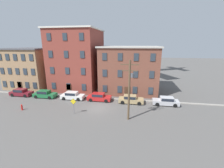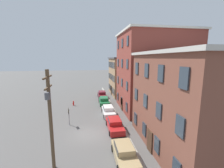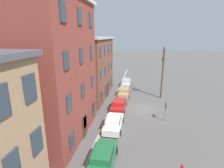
{
  "view_description": "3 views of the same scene",
  "coord_description": "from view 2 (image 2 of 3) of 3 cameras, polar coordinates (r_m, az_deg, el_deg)",
  "views": [
    {
      "loc": [
        6.19,
        -22.29,
        10.33
      ],
      "look_at": [
        1.65,
        4.19,
        3.11
      ],
      "focal_mm": 24.0,
      "sensor_mm": 36.0,
      "label": 1
    },
    {
      "loc": [
        17.23,
        0.02,
        9.19
      ],
      "look_at": [
        1.16,
        2.69,
        6.37
      ],
      "focal_mm": 24.0,
      "sensor_mm": 36.0,
      "label": 2
    },
    {
      "loc": [
        -23.32,
        0.56,
        10.11
      ],
      "look_at": [
        0.96,
        4.58,
        3.23
      ],
      "focal_mm": 28.0,
      "sensor_mm": 36.0,
      "label": 3
    }
  ],
  "objects": [
    {
      "name": "fire_hydrant",
      "position": [
        30.51,
        -14.47,
        -7.08
      ],
      "size": [
        0.24,
        0.34,
        0.96
      ],
      "color": "red",
      "rests_on": "ground_plane"
    },
    {
      "name": "car_maroon",
      "position": [
        35.57,
        -3.82,
        -3.93
      ],
      "size": [
        4.4,
        1.92,
        1.43
      ],
      "color": "maroon",
      "rests_on": "ground_plane"
    },
    {
      "name": "car_tan",
      "position": [
        15.0,
        4.76,
        -24.45
      ],
      "size": [
        4.4,
        1.92,
        1.43
      ],
      "color": "tan",
      "rests_on": "ground_plane"
    },
    {
      "name": "car_green",
      "position": [
        30.36,
        -3.06,
        -6.34
      ],
      "size": [
        4.4,
        1.92,
        1.43
      ],
      "color": "#1E6638",
      "rests_on": "ground_plane"
    },
    {
      "name": "utility_pole",
      "position": [
        13.13,
        -22.52,
        -10.91
      ],
      "size": [
        2.4,
        0.44,
        8.36
      ],
      "color": "brown",
      "rests_on": "ground_plane"
    },
    {
      "name": "apartment_midblock",
      "position": [
        27.87,
        15.65,
        4.59
      ],
      "size": [
        10.62,
        12.1,
        13.62
      ],
      "color": "brown",
      "rests_on": "ground_plane"
    },
    {
      "name": "caution_sign",
      "position": [
        21.82,
        -16.14,
        -10.78
      ],
      "size": [
        0.98,
        0.08,
        2.48
      ],
      "color": "slate",
      "rests_on": "ground_plane"
    },
    {
      "name": "ground_plane",
      "position": [
        19.53,
        -8.83,
        -18.37
      ],
      "size": [
        200.0,
        200.0,
        0.0
      ],
      "primitive_type": "plane",
      "color": "#565451"
    },
    {
      "name": "kerb_strip",
      "position": [
        20.0,
        4.79,
        -17.31
      ],
      "size": [
        56.0,
        0.36,
        0.16
      ],
      "primitive_type": "cube",
      "color": "#9E998E",
      "rests_on": "ground_plane"
    },
    {
      "name": "car_white",
      "position": [
        24.88,
        -1.42,
        -10.02
      ],
      "size": [
        4.4,
        1.92,
        1.43
      ],
      "color": "silver",
      "rests_on": "ground_plane"
    },
    {
      "name": "car_red",
      "position": [
        20.09,
        1.03,
        -15.03
      ],
      "size": [
        4.4,
        1.92,
        1.43
      ],
      "color": "#B21E1E",
      "rests_on": "ground_plane"
    },
    {
      "name": "apartment_corner",
      "position": [
        38.67,
        7.02,
        3.09
      ],
      "size": [
        10.01,
        10.36,
        9.39
      ],
      "color": "#9E7A56",
      "rests_on": "ground_plane"
    },
    {
      "name": "apartment_far",
      "position": [
        17.18,
        29.25,
        -5.77
      ],
      "size": [
        12.46,
        9.76,
        9.86
      ],
      "color": "brown",
      "rests_on": "ground_plane"
    }
  ]
}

